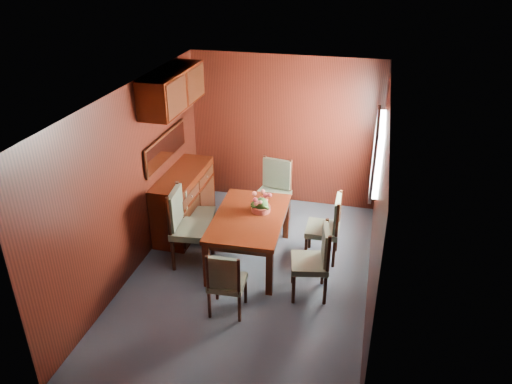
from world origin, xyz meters
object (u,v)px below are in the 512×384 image
(dining_table, at_px, (249,222))
(flower_centerpiece, at_px, (261,202))
(chair_left_near, at_px, (185,223))
(sideboard, at_px, (184,201))
(chair_right_near, at_px, (316,257))
(chair_head, at_px, (226,280))

(dining_table, height_order, flower_centerpiece, flower_centerpiece)
(chair_left_near, bearing_deg, sideboard, -163.11)
(dining_table, bearing_deg, chair_right_near, -30.38)
(dining_table, height_order, chair_head, chair_head)
(dining_table, height_order, chair_right_near, chair_right_near)
(dining_table, xyz_separation_m, flower_centerpiece, (0.12, 0.17, 0.23))
(chair_right_near, height_order, flower_centerpiece, same)
(chair_left_near, relative_size, chair_right_near, 1.14)
(dining_table, bearing_deg, chair_left_near, -165.78)
(chair_right_near, xyz_separation_m, flower_centerpiece, (-0.84, 0.68, 0.28))
(chair_left_near, xyz_separation_m, flower_centerpiece, (0.92, 0.40, 0.21))
(sideboard, bearing_deg, dining_table, -27.61)
(chair_right_near, bearing_deg, chair_head, 112.51)
(chair_right_near, bearing_deg, flower_centerpiece, 39.91)
(chair_left_near, bearing_deg, flower_centerpiece, 107.85)
(chair_head, bearing_deg, flower_centerpiece, 82.54)
(sideboard, xyz_separation_m, dining_table, (1.16, -0.61, 0.13))
(sideboard, distance_m, flower_centerpiece, 1.39)
(sideboard, distance_m, chair_right_near, 2.39)
(sideboard, bearing_deg, flower_centerpiece, -18.94)
(chair_left_near, bearing_deg, dining_table, 100.45)
(sideboard, bearing_deg, chair_right_near, -27.92)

